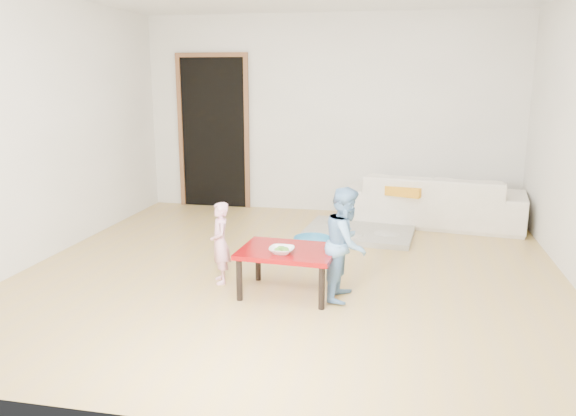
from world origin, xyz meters
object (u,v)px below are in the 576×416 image
(red_table, at_px, (288,271))
(child_blue, at_px, (346,244))
(bowl, at_px, (282,250))
(child_pink, at_px, (220,243))
(sofa, at_px, (434,199))
(basin, at_px, (312,243))

(red_table, relative_size, child_blue, 0.84)
(bowl, relative_size, child_pink, 0.28)
(red_table, bearing_deg, bowl, -101.96)
(sofa, xyz_separation_m, basin, (-1.30, -1.36, -0.25))
(bowl, height_order, child_pink, child_pink)
(sofa, relative_size, child_pink, 2.93)
(sofa, relative_size, red_table, 2.71)
(sofa, height_order, red_table, sofa)
(bowl, distance_m, basin, 1.45)
(red_table, bearing_deg, child_pink, 166.83)
(basin, bearing_deg, bowl, -91.18)
(child_pink, relative_size, child_blue, 0.78)
(bowl, xyz_separation_m, child_pink, (-0.61, 0.27, -0.05))
(sofa, bearing_deg, child_blue, 80.51)
(red_table, height_order, child_pink, child_pink)
(child_blue, bearing_deg, sofa, -11.28)
(basin, bearing_deg, child_pink, -119.43)
(red_table, bearing_deg, sofa, 63.72)
(bowl, bearing_deg, sofa, 64.28)
(bowl, bearing_deg, child_blue, 14.70)
(bowl, bearing_deg, child_pink, 156.23)
(child_pink, height_order, child_blue, child_blue)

